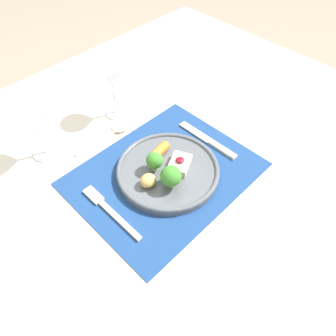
{
  "coord_description": "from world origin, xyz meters",
  "views": [
    {
      "loc": [
        -0.36,
        -0.37,
        1.38
      ],
      "look_at": [
        0.01,
        -0.01,
        0.78
      ],
      "focal_mm": 35.0,
      "sensor_mm": 36.0,
      "label": 1
    }
  ],
  "objects_px": {
    "knife": "(211,142)",
    "spoon": "(115,131)",
    "wine_glass_far": "(32,119)",
    "dinner_plate": "(168,170)",
    "fork": "(108,209)",
    "wine_glass_near": "(112,80)"
  },
  "relations": [
    {
      "from": "fork",
      "to": "wine_glass_near",
      "type": "relative_size",
      "value": 1.2
    },
    {
      "from": "fork",
      "to": "knife",
      "type": "xyz_separation_m",
      "value": [
        0.33,
        -0.03,
        0.0
      ]
    },
    {
      "from": "dinner_plate",
      "to": "wine_glass_near",
      "type": "height_order",
      "value": "wine_glass_near"
    },
    {
      "from": "fork",
      "to": "knife",
      "type": "bearing_deg",
      "value": -4.77
    },
    {
      "from": "spoon",
      "to": "wine_glass_near",
      "type": "distance_m",
      "value": 0.14
    },
    {
      "from": "knife",
      "to": "spoon",
      "type": "height_order",
      "value": "spoon"
    },
    {
      "from": "dinner_plate",
      "to": "fork",
      "type": "bearing_deg",
      "value": 172.47
    },
    {
      "from": "dinner_plate",
      "to": "knife",
      "type": "distance_m",
      "value": 0.16
    },
    {
      "from": "fork",
      "to": "wine_glass_near",
      "type": "xyz_separation_m",
      "value": [
        0.23,
        0.25,
        0.11
      ]
    },
    {
      "from": "dinner_plate",
      "to": "wine_glass_far",
      "type": "relative_size",
      "value": 1.57
    },
    {
      "from": "wine_glass_far",
      "to": "knife",
      "type": "bearing_deg",
      "value": -40.46
    },
    {
      "from": "fork",
      "to": "spoon",
      "type": "xyz_separation_m",
      "value": [
        0.17,
        0.19,
        -0.0
      ]
    },
    {
      "from": "dinner_plate",
      "to": "fork",
      "type": "xyz_separation_m",
      "value": [
        -0.17,
        0.02,
        -0.01
      ]
    },
    {
      "from": "spoon",
      "to": "wine_glass_near",
      "type": "height_order",
      "value": "wine_glass_near"
    },
    {
      "from": "spoon",
      "to": "wine_glass_far",
      "type": "bearing_deg",
      "value": 155.78
    },
    {
      "from": "dinner_plate",
      "to": "wine_glass_far",
      "type": "xyz_separation_m",
      "value": [
        -0.17,
        0.28,
        0.1
      ]
    },
    {
      "from": "fork",
      "to": "wine_glass_near",
      "type": "height_order",
      "value": "wine_glass_near"
    },
    {
      "from": "dinner_plate",
      "to": "wine_glass_near",
      "type": "bearing_deg",
      "value": 77.26
    },
    {
      "from": "wine_glass_far",
      "to": "wine_glass_near",
      "type": "bearing_deg",
      "value": -1.17
    },
    {
      "from": "spoon",
      "to": "fork",
      "type": "bearing_deg",
      "value": -136.62
    },
    {
      "from": "fork",
      "to": "wine_glass_near",
      "type": "distance_m",
      "value": 0.36
    },
    {
      "from": "fork",
      "to": "wine_glass_far",
      "type": "height_order",
      "value": "wine_glass_far"
    }
  ]
}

